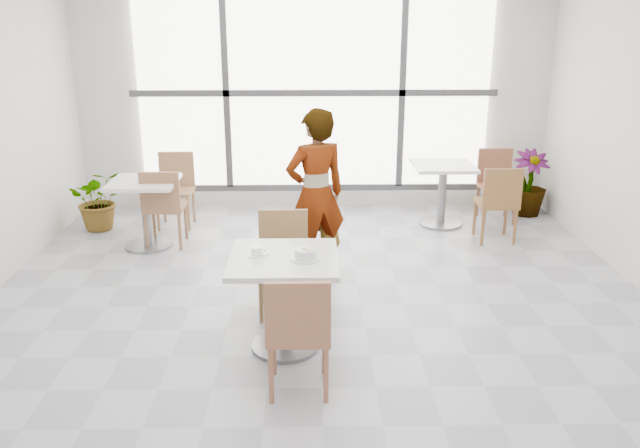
{
  "coord_description": "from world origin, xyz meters",
  "views": [
    {
      "loc": [
        -0.08,
        -4.72,
        2.46
      ],
      "look_at": [
        0.0,
        -0.3,
        1.0
      ],
      "focal_mm": 36.08,
      "sensor_mm": 36.0,
      "label": 1
    }
  ],
  "objects_px": {
    "chair_near": "(298,328)",
    "bg_table_right": "(442,186)",
    "main_table": "(284,285)",
    "oatmeal_bowl": "(305,254)",
    "coffee_cup": "(257,252)",
    "person": "(316,195)",
    "bg_chair_right_near": "(499,199)",
    "plant_right": "(529,183)",
    "bg_table_left": "(145,204)",
    "chair_far": "(283,255)",
    "bg_chair_right_far": "(496,180)",
    "bg_chair_left_near": "(163,203)",
    "bg_chair_left_far": "(176,184)",
    "plant_left": "(99,199)"
  },
  "relations": [
    {
      "from": "coffee_cup",
      "to": "person",
      "type": "relative_size",
      "value": 0.1
    },
    {
      "from": "oatmeal_bowl",
      "to": "plant_right",
      "type": "distance_m",
      "value": 4.46
    },
    {
      "from": "oatmeal_bowl",
      "to": "coffee_cup",
      "type": "distance_m",
      "value": 0.37
    },
    {
      "from": "bg_chair_right_near",
      "to": "bg_table_left",
      "type": "bearing_deg",
      "value": 0.98
    },
    {
      "from": "chair_near",
      "to": "person",
      "type": "xyz_separation_m",
      "value": [
        0.14,
        2.09,
        0.32
      ]
    },
    {
      "from": "oatmeal_bowl",
      "to": "person",
      "type": "relative_size",
      "value": 0.13
    },
    {
      "from": "main_table",
      "to": "bg_chair_right_near",
      "type": "relative_size",
      "value": 0.92
    },
    {
      "from": "chair_near",
      "to": "coffee_cup",
      "type": "bearing_deg",
      "value": -65.05
    },
    {
      "from": "chair_near",
      "to": "oatmeal_bowl",
      "type": "distance_m",
      "value": 0.66
    },
    {
      "from": "chair_near",
      "to": "bg_chair_left_far",
      "type": "distance_m",
      "value": 4.02
    },
    {
      "from": "plant_right",
      "to": "chair_far",
      "type": "bearing_deg",
      "value": -138.03
    },
    {
      "from": "bg_chair_left_far",
      "to": "bg_table_left",
      "type": "bearing_deg",
      "value": -102.22
    },
    {
      "from": "bg_chair_left_near",
      "to": "chair_far",
      "type": "bearing_deg",
      "value": 130.54
    },
    {
      "from": "chair_far",
      "to": "bg_chair_left_far",
      "type": "distance_m",
      "value": 2.76
    },
    {
      "from": "chair_far",
      "to": "chair_near",
      "type": "bearing_deg",
      "value": -83.78
    },
    {
      "from": "coffee_cup",
      "to": "bg_table_right",
      "type": "xyz_separation_m",
      "value": [
        1.99,
        2.96,
        -0.29
      ]
    },
    {
      "from": "person",
      "to": "oatmeal_bowl",
      "type": "bearing_deg",
      "value": 63.88
    },
    {
      "from": "chair_far",
      "to": "bg_chair_right_far",
      "type": "xyz_separation_m",
      "value": [
        2.53,
        2.53,
        0.0
      ]
    },
    {
      "from": "bg_chair_right_near",
      "to": "plant_right",
      "type": "relative_size",
      "value": 1.05
    },
    {
      "from": "main_table",
      "to": "person",
      "type": "relative_size",
      "value": 0.49
    },
    {
      "from": "person",
      "to": "bg_chair_right_near",
      "type": "distance_m",
      "value": 2.24
    },
    {
      "from": "bg_table_left",
      "to": "bg_chair_right_far",
      "type": "height_order",
      "value": "bg_chair_right_far"
    },
    {
      "from": "coffee_cup",
      "to": "bg_table_right",
      "type": "distance_m",
      "value": 3.58
    },
    {
      "from": "bg_chair_left_near",
      "to": "coffee_cup",
      "type": "bearing_deg",
      "value": 117.89
    },
    {
      "from": "chair_far",
      "to": "bg_table_left",
      "type": "bearing_deg",
      "value": 134.13
    },
    {
      "from": "bg_table_right",
      "to": "bg_chair_left_far",
      "type": "xyz_separation_m",
      "value": [
        -3.2,
        0.09,
        0.01
      ]
    },
    {
      "from": "main_table",
      "to": "bg_chair_right_near",
      "type": "distance_m",
      "value": 3.27
    },
    {
      "from": "coffee_cup",
      "to": "chair_near",
      "type": "bearing_deg",
      "value": -65.05
    },
    {
      "from": "bg_chair_left_far",
      "to": "oatmeal_bowl",
      "type": "bearing_deg",
      "value": -63.51
    },
    {
      "from": "main_table",
      "to": "bg_table_left",
      "type": "distance_m",
      "value": 2.77
    },
    {
      "from": "bg_table_right",
      "to": "coffee_cup",
      "type": "bearing_deg",
      "value": -123.88
    },
    {
      "from": "chair_near",
      "to": "bg_chair_right_near",
      "type": "relative_size",
      "value": 1.0
    },
    {
      "from": "bg_chair_right_near",
      "to": "bg_chair_left_far",
      "type": "bearing_deg",
      "value": -11.28
    },
    {
      "from": "main_table",
      "to": "chair_far",
      "type": "distance_m",
      "value": 0.69
    },
    {
      "from": "chair_near",
      "to": "bg_chair_right_far",
      "type": "relative_size",
      "value": 1.0
    },
    {
      "from": "main_table",
      "to": "oatmeal_bowl",
      "type": "distance_m",
      "value": 0.32
    },
    {
      "from": "chair_near",
      "to": "bg_table_right",
      "type": "distance_m",
      "value": 4.0
    },
    {
      "from": "chair_far",
      "to": "plant_right",
      "type": "xyz_separation_m",
      "value": [
        3.0,
        2.7,
        -0.09
      ]
    },
    {
      "from": "plant_right",
      "to": "bg_table_left",
      "type": "bearing_deg",
      "value": -166.35
    },
    {
      "from": "bg_table_right",
      "to": "bg_table_left",
      "type": "bearing_deg",
      "value": -168.13
    },
    {
      "from": "bg_chair_right_far",
      "to": "bg_chair_left_near",
      "type": "bearing_deg",
      "value": -166.3
    },
    {
      "from": "plant_left",
      "to": "plant_right",
      "type": "distance_m",
      "value": 5.27
    },
    {
      "from": "plant_left",
      "to": "main_table",
      "type": "bearing_deg",
      "value": -51.93
    },
    {
      "from": "plant_left",
      "to": "oatmeal_bowl",
      "type": "bearing_deg",
      "value": -50.58
    },
    {
      "from": "person",
      "to": "bg_table_left",
      "type": "bearing_deg",
      "value": -47.03
    },
    {
      "from": "oatmeal_bowl",
      "to": "plant_left",
      "type": "xyz_separation_m",
      "value": [
        -2.45,
        2.98,
        -0.43
      ]
    },
    {
      "from": "bg_chair_right_near",
      "to": "chair_far",
      "type": "bearing_deg",
      "value": 35.65
    },
    {
      "from": "oatmeal_bowl",
      "to": "bg_chair_left_near",
      "type": "height_order",
      "value": "bg_chair_left_near"
    },
    {
      "from": "bg_table_right",
      "to": "bg_chair_left_far",
      "type": "bearing_deg",
      "value": 178.32
    },
    {
      "from": "bg_table_left",
      "to": "plant_right",
      "type": "xyz_separation_m",
      "value": [
        4.55,
        1.1,
        -0.07
      ]
    }
  ]
}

